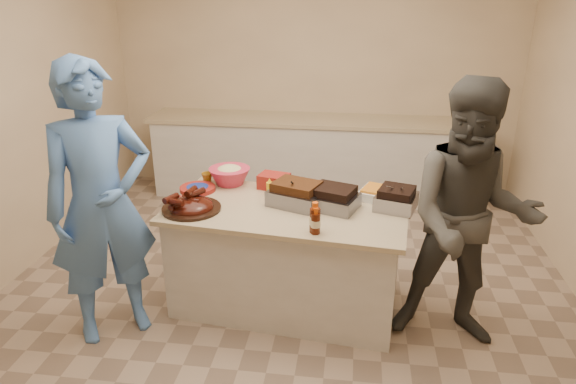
# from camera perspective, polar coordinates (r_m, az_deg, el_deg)

# --- Properties ---
(room) EXTENTS (4.50, 5.00, 2.70)m
(room) POSITION_cam_1_polar(r_m,az_deg,el_deg) (4.03, -0.47, -11.99)
(room) COLOR beige
(room) RESTS_ON ground
(back_counter) EXTENTS (3.60, 0.64, 0.90)m
(back_counter) POSITION_cam_1_polar(r_m,az_deg,el_deg) (5.82, 2.56, 3.88)
(back_counter) COLOR beige
(back_counter) RESTS_ON ground
(island) EXTENTS (1.77, 1.07, 0.79)m
(island) POSITION_cam_1_polar(r_m,az_deg,el_deg) (4.01, -0.10, -12.21)
(island) COLOR beige
(island) RESTS_ON ground
(rib_platter) EXTENTS (0.49, 0.49, 0.17)m
(rib_platter) POSITION_cam_1_polar(r_m,az_deg,el_deg) (3.65, -10.65, -1.95)
(rib_platter) COLOR #3E1008
(rib_platter) RESTS_ON island
(pulled_pork_tray) EXTENTS (0.44, 0.39, 0.11)m
(pulled_pork_tray) POSITION_cam_1_polar(r_m,az_deg,el_deg) (3.68, 0.94, -1.40)
(pulled_pork_tray) COLOR #47230F
(pulled_pork_tray) RESTS_ON island
(brisket_tray) EXTENTS (0.40, 0.37, 0.10)m
(brisket_tray) POSITION_cam_1_polar(r_m,az_deg,el_deg) (3.63, 5.02, -1.78)
(brisket_tray) COLOR black
(brisket_tray) RESTS_ON island
(roasting_pan) EXTENTS (0.33, 0.33, 0.11)m
(roasting_pan) POSITION_cam_1_polar(r_m,az_deg,el_deg) (3.69, 11.85, -1.82)
(roasting_pan) COLOR gray
(roasting_pan) RESTS_ON island
(coleslaw_bowl) EXTENTS (0.36, 0.36, 0.22)m
(coleslaw_bowl) POSITION_cam_1_polar(r_m,az_deg,el_deg) (4.09, -6.46, 0.91)
(coleslaw_bowl) COLOR #C52A46
(coleslaw_bowl) RESTS_ON island
(sausage_plate) EXTENTS (0.32, 0.32, 0.04)m
(sausage_plate) POSITION_cam_1_polar(r_m,az_deg,el_deg) (3.93, 1.75, 0.15)
(sausage_plate) COLOR silver
(sausage_plate) RESTS_ON island
(mac_cheese_dish) EXTENTS (0.39, 0.34, 0.09)m
(mac_cheese_dish) POSITION_cam_1_polar(r_m,az_deg,el_deg) (3.83, 10.53, -0.83)
(mac_cheese_dish) COLOR orange
(mac_cheese_dish) RESTS_ON island
(bbq_bottle_a) EXTENTS (0.08, 0.08, 0.20)m
(bbq_bottle_a) POSITION_cam_1_polar(r_m,az_deg,el_deg) (3.28, 2.98, -4.44)
(bbq_bottle_a) COLOR #3F1406
(bbq_bottle_a) RESTS_ON island
(bbq_bottle_b) EXTENTS (0.07, 0.07, 0.18)m
(bbq_bottle_b) POSITION_cam_1_polar(r_m,az_deg,el_deg) (3.26, 3.05, -4.60)
(bbq_bottle_b) COLOR #3F1406
(bbq_bottle_b) RESTS_ON island
(mustard_bottle) EXTENTS (0.05, 0.05, 0.13)m
(mustard_bottle) POSITION_cam_1_polar(r_m,az_deg,el_deg) (3.85, -2.05, -0.31)
(mustard_bottle) COLOR yellow
(mustard_bottle) RESTS_ON island
(sauce_bowl) EXTENTS (0.14, 0.06, 0.13)m
(sauce_bowl) POSITION_cam_1_polar(r_m,az_deg,el_deg) (3.89, -0.79, -0.04)
(sauce_bowl) COLOR silver
(sauce_bowl) RESTS_ON island
(plate_stack_large) EXTENTS (0.30, 0.30, 0.03)m
(plate_stack_large) POSITION_cam_1_polar(r_m,az_deg,el_deg) (3.99, -10.00, 0.15)
(plate_stack_large) COLOR maroon
(plate_stack_large) RESTS_ON island
(plate_stack_small) EXTENTS (0.22, 0.22, 0.03)m
(plate_stack_small) POSITION_cam_1_polar(r_m,az_deg,el_deg) (3.77, -11.59, -1.29)
(plate_stack_small) COLOR maroon
(plate_stack_small) RESTS_ON island
(plastic_cup) EXTENTS (0.10, 0.09, 0.09)m
(plastic_cup) POSITION_cam_1_polar(r_m,az_deg,el_deg) (4.14, -8.93, 1.05)
(plastic_cup) COLOR #A06C18
(plastic_cup) RESTS_ON island
(basket_stack) EXTENTS (0.26, 0.21, 0.11)m
(basket_stack) POSITION_cam_1_polar(r_m,az_deg,el_deg) (3.98, -1.56, 0.46)
(basket_stack) COLOR maroon
(basket_stack) RESTS_ON island
(guest_blue) EXTENTS (1.69, 1.91, 0.45)m
(guest_blue) POSITION_cam_1_polar(r_m,az_deg,el_deg) (3.95, -18.25, -14.05)
(guest_blue) COLOR #4B7AC2
(guest_blue) RESTS_ON ground
(guest_gray) EXTENTS (0.99, 1.83, 0.67)m
(guest_gray) POSITION_cam_1_polar(r_m,az_deg,el_deg) (3.87, 17.84, -14.91)
(guest_gray) COLOR #46443F
(guest_gray) RESTS_ON ground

